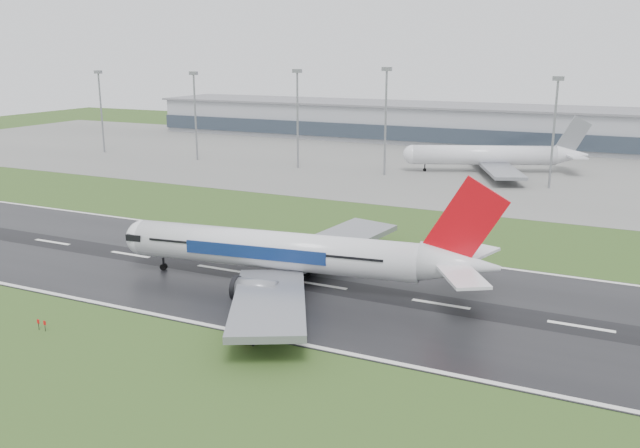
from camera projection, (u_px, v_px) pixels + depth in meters
The scene contains 12 objects.
ground at pixel (130, 255), 126.09m from camera, with size 520.00×520.00×0.00m, color #2B481A.
runway at pixel (130, 255), 126.07m from camera, with size 400.00×45.00×0.10m, color black.
apron at pixel (369, 160), 235.54m from camera, with size 400.00×130.00×0.08m, color slate.
terminal at pixel (420, 123), 286.22m from camera, with size 240.00×36.00×15.00m, color gray.
main_airliner at pixel (299, 229), 107.45m from camera, with size 63.64×60.61×18.79m, color silver, non-canonical shape.
parked_airliner at pixel (492, 145), 210.52m from camera, with size 59.01×54.94×17.30m, color silver, non-canonical shape.
runway_sign at pixel (247, 341), 87.21m from camera, with size 2.30×0.26×1.04m, color black, non-canonical shape.
floodmast_0 at pixel (101, 114), 250.58m from camera, with size 0.64×0.64×29.39m, color gray.
floodmast_1 at pixel (196, 118), 232.91m from camera, with size 0.64×0.64×29.50m, color gray.
floodmast_2 at pixel (298, 121), 216.21m from camera, with size 0.64×0.64×30.71m, color gray.
floodmast_3 at pixel (385, 124), 203.64m from camera, with size 0.64×0.64×31.63m, color gray.
floodmast_4 at pixel (553, 136), 183.65m from camera, with size 0.64×0.64×29.66m, color gray.
Camera 1 is at (83.88, -93.79, 37.26)m, focal length 37.46 mm.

